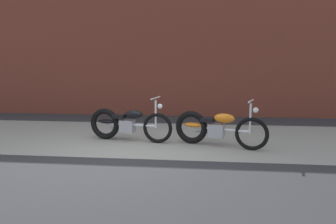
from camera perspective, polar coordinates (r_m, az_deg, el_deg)
name	(u,v)px	position (r m, az deg, el deg)	size (l,w,h in m)	color
ground_plane	(126,159)	(5.61, -8.03, -8.88)	(80.00, 80.00, 0.00)	#2D2D30
sidewalk_slab	(144,137)	(7.26, -4.69, -4.75)	(36.00, 3.50, 0.01)	gray
brick_building_wall	(161,47)	(10.49, -1.29, 12.40)	(36.00, 0.50, 4.73)	brown
motorcycle_black	(124,124)	(6.87, -8.43, -2.20)	(1.99, 0.69, 1.03)	black
motorcycle_orange	(213,128)	(6.40, 8.66, -3.00)	(1.93, 0.86, 1.03)	black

